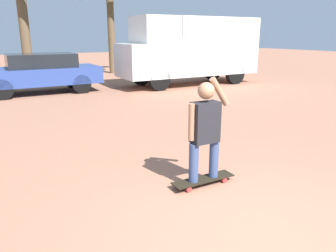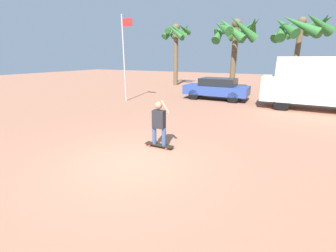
# 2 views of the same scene
# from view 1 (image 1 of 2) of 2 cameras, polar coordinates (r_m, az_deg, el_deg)

# --- Properties ---
(ground_plane) EXTENTS (80.00, 80.00, 0.00)m
(ground_plane) POSITION_cam_1_polar(r_m,az_deg,el_deg) (4.09, 15.59, -17.34)
(ground_plane) COLOR #A36B51
(skateboard) EXTENTS (1.00, 0.25, 0.10)m
(skateboard) POSITION_cam_1_polar(r_m,az_deg,el_deg) (5.02, 6.17, -9.28)
(skateboard) COLOR black
(skateboard) RESTS_ON ground_plane
(person_skateboarder) EXTENTS (0.68, 0.24, 1.53)m
(person_skateboarder) POSITION_cam_1_polar(r_m,az_deg,el_deg) (4.73, 6.46, 0.00)
(person_skateboarder) COLOR #384C7A
(person_skateboarder) RESTS_ON skateboard
(camper_van) EXTENTS (6.36, 2.01, 2.93)m
(camper_van) POSITION_cam_1_polar(r_m,az_deg,el_deg) (15.05, 4.20, 13.39)
(camper_van) COLOR black
(camper_van) RESTS_ON ground_plane
(parked_car_blue) EXTENTS (4.43, 1.88, 1.50)m
(parked_car_blue) POSITION_cam_1_polar(r_m,az_deg,el_deg) (13.65, -21.37, 8.74)
(parked_car_blue) COLOR black
(parked_car_blue) RESTS_ON ground_plane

